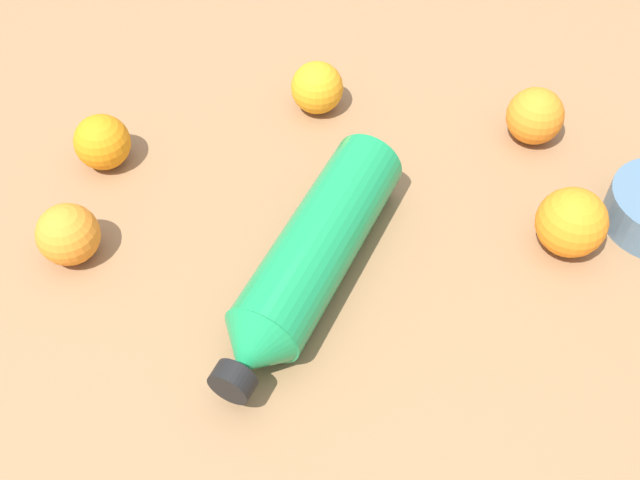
% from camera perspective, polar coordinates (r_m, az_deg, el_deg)
% --- Properties ---
extents(ground_plane, '(2.40, 2.40, 0.00)m').
position_cam_1_polar(ground_plane, '(0.80, 1.46, -1.27)').
color(ground_plane, olive).
extents(water_bottle, '(0.24, 0.28, 0.08)m').
position_cam_1_polar(water_bottle, '(0.75, -0.79, -1.28)').
color(water_bottle, '#198C4C').
rests_on(water_bottle, ground_plane).
extents(orange_0, '(0.06, 0.06, 0.06)m').
position_cam_1_polar(orange_0, '(0.90, -16.02, 7.07)').
color(orange_0, orange).
rests_on(orange_0, ground_plane).
extents(orange_2, '(0.06, 0.06, 0.06)m').
position_cam_1_polar(orange_2, '(0.82, -18.36, 0.40)').
color(orange_2, orange).
rests_on(orange_2, ground_plane).
extents(orange_3, '(0.07, 0.07, 0.07)m').
position_cam_1_polar(orange_3, '(0.82, 18.34, 1.26)').
color(orange_3, orange).
rests_on(orange_3, ground_plane).
extents(orange_4, '(0.06, 0.06, 0.06)m').
position_cam_1_polar(orange_4, '(0.94, -0.22, 11.36)').
color(orange_4, orange).
rests_on(orange_4, ground_plane).
extents(orange_5, '(0.07, 0.07, 0.07)m').
position_cam_1_polar(orange_5, '(0.93, 15.82, 8.95)').
color(orange_5, orange).
rests_on(orange_5, ground_plane).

